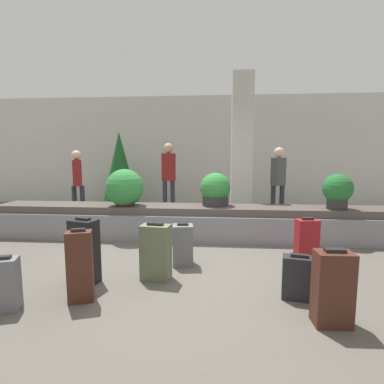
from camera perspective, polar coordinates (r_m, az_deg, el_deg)
The scene contains 19 objects.
ground_plane at distance 4.22m, azimuth -1.67°, elevation -13.78°, with size 18.00×18.00×0.00m, color #59544C.
back_wall at distance 8.95m, azimuth 2.02°, elevation 7.78°, with size 18.00×0.06×3.20m.
carousel at distance 5.46m, azimuth 0.00°, elevation -5.80°, with size 7.44×0.80×0.59m.
pillar at distance 6.57m, azimuth 9.43°, elevation 7.90°, with size 0.44×0.44×3.20m.
suitcase_0 at distance 3.70m, azimuth -6.91°, elevation -11.30°, with size 0.37×0.25×0.70m.
suitcase_1 at distance 3.35m, azimuth -20.55°, elevation -13.11°, with size 0.29×0.24×0.77m.
suitcase_2 at distance 3.78m, azimuth -19.78°, elevation -10.59°, with size 0.35×0.29×0.79m.
suitcase_3 at distance 3.03m, azimuth 25.23°, elevation -16.26°, with size 0.32×0.22×0.70m.
suitcase_4 at distance 3.53m, azimuth -32.03°, elevation -14.65°, with size 0.29×0.26×0.54m.
suitcase_5 at distance 4.15m, azimuth -1.76°, elevation -10.02°, with size 0.30×0.27×0.59m.
suitcase_6 at distance 3.43m, azimuth 19.64°, elevation -15.12°, with size 0.36×0.24×0.48m.
suitcase_7 at distance 4.13m, azimuth 20.93°, elevation -9.59°, with size 0.29×0.21×0.72m.
potted_plant_0 at distance 5.42m, azimuth 4.47°, elevation 0.35°, with size 0.55×0.55×0.59m.
potted_plant_1 at distance 5.49m, azimuth -12.69°, elevation 0.68°, with size 0.67×0.67×0.67m.
potted_plant_2 at distance 5.61m, azimuth 26.00°, elevation 0.24°, with size 0.49×0.49×0.60m.
traveler_0 at distance 7.55m, azimuth -20.98°, elevation 2.45°, with size 0.31×0.36×1.60m.
traveler_1 at distance 7.53m, azimuth -4.49°, elevation 3.90°, with size 0.36×0.33×1.78m.
traveler_2 at distance 7.14m, azimuth 16.09°, elevation 2.78°, with size 0.36×0.34×1.67m.
decorated_tree at distance 8.31m, azimuth -13.59°, elevation 4.47°, with size 0.96×0.96×2.11m.
Camera 1 is at (0.46, -3.91, 1.51)m, focal length 28.00 mm.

